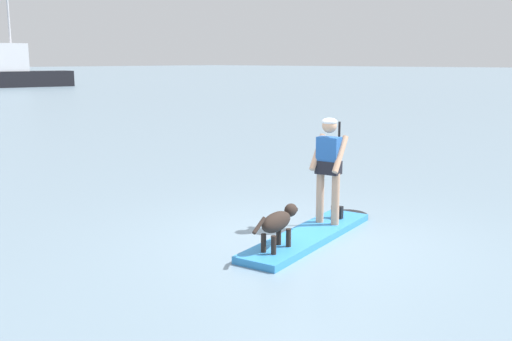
% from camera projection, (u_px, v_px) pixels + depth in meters
% --- Properties ---
extents(ground_plane, '(400.00, 400.00, 0.00)m').
position_uv_depth(ground_plane, '(308.00, 240.00, 8.55)').
color(ground_plane, gray).
extents(paddleboard, '(3.25, 1.04, 0.10)m').
position_uv_depth(paddleboard, '(315.00, 232.00, 8.73)').
color(paddleboard, '#338CD8').
rests_on(paddleboard, ground_plane).
extents(person_paddler, '(0.64, 0.52, 1.62)m').
position_uv_depth(person_paddler, '(329.00, 163.00, 8.88)').
color(person_paddler, tan).
rests_on(person_paddler, paddleboard).
extents(dog, '(1.10, 0.30, 0.54)m').
position_uv_depth(dog, '(278.00, 222.00, 7.77)').
color(dog, '#2D231E').
rests_on(dog, paddleboard).
extents(moored_boat_port, '(12.24, 5.64, 9.20)m').
position_uv_depth(moored_boat_port, '(3.00, 71.00, 55.27)').
color(moored_boat_port, black).
rests_on(moored_boat_port, ground_plane).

